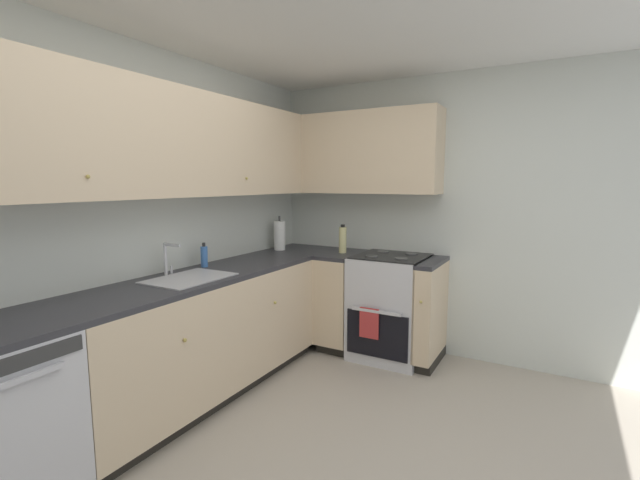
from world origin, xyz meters
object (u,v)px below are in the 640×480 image
Objects in this scene: paper_towel_roll at (280,235)px; oil_bottle at (343,240)px; oven_range at (391,306)px; soap_bottle at (204,256)px.

oil_bottle is at bearing -77.21° from paper_towel_roll.
soap_bottle reaches higher than oven_range.
oven_range is 1.70m from soap_bottle.
soap_bottle is 1.01m from paper_towel_roll.
oven_range is at bearing -81.76° from paper_towel_roll.
oil_bottle is (1.14, -0.64, 0.04)m from soap_bottle.
paper_towel_roll reaches higher than oven_range.
paper_towel_roll is at bearing 102.79° from oil_bottle.
oven_range is 3.12× the size of paper_towel_roll.
soap_bottle is 0.56× the size of paper_towel_roll.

